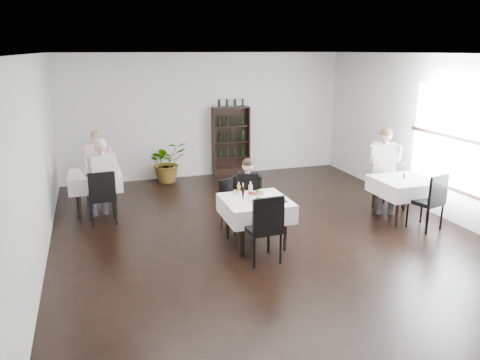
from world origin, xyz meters
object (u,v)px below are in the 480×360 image
object	(u,v)px
wine_shelf	(231,142)
main_table	(256,208)
potted_tree	(167,162)
diner_main	(248,191)

from	to	relation	value
wine_shelf	main_table	xyz separation A→B (m)	(-0.90, -4.31, -0.23)
wine_shelf	potted_tree	world-z (taller)	wine_shelf
potted_tree	diner_main	world-z (taller)	diner_main
main_table	diner_main	distance (m)	0.53
wine_shelf	potted_tree	xyz separation A→B (m)	(-1.63, -0.15, -0.36)
main_table	potted_tree	bearing A→B (deg)	99.95
main_table	diner_main	bearing A→B (deg)	85.82
potted_tree	diner_main	xyz separation A→B (m)	(0.77, -3.65, 0.27)
wine_shelf	main_table	distance (m)	4.41
wine_shelf	diner_main	xyz separation A→B (m)	(-0.86, -3.80, -0.09)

